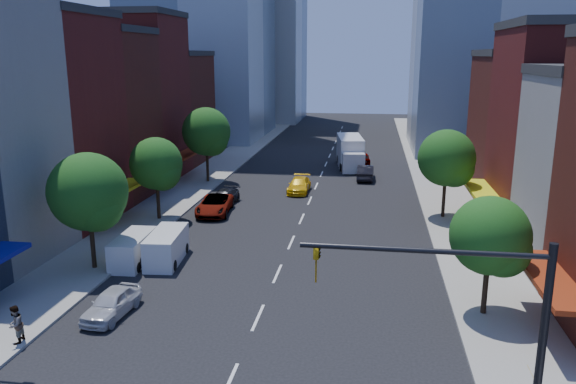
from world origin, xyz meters
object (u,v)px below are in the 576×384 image
(parked_car_front, at_px, (112,303))
(box_truck, at_px, (350,153))
(traffic_car_far, at_px, (363,158))
(traffic_car_oncoming, at_px, (365,172))
(cargo_van_near, at_px, (133,250))
(taxi, at_px, (299,185))
(cargo_van_far, at_px, (166,247))
(parked_car_rear, at_px, (224,198))
(pedestrian_far, at_px, (15,325))
(parked_car_second, at_px, (163,251))
(parked_car_third, at_px, (215,205))

(parked_car_front, bearing_deg, box_truck, 80.52)
(traffic_car_far, xyz_separation_m, box_truck, (-1.44, -2.34, 0.98))
(traffic_car_oncoming, bearing_deg, cargo_van_near, 63.50)
(taxi, xyz_separation_m, traffic_car_far, (5.86, 15.71, 0.02))
(cargo_van_far, xyz_separation_m, taxi, (6.08, 20.23, -0.29))
(cargo_van_far, relative_size, traffic_car_oncoming, 1.01)
(taxi, bearing_deg, parked_car_rear, -136.40)
(parked_car_front, relative_size, cargo_van_near, 0.92)
(traffic_car_far, bearing_deg, cargo_van_near, 63.08)
(cargo_van_far, bearing_deg, traffic_car_oncoming, 59.98)
(taxi, relative_size, pedestrian_far, 2.65)
(parked_car_second, xyz_separation_m, parked_car_third, (0.30, 11.37, 0.09))
(cargo_van_far, distance_m, traffic_car_oncoming, 29.68)
(parked_car_rear, bearing_deg, parked_car_third, -82.97)
(traffic_car_oncoming, height_order, traffic_car_far, traffic_car_oncoming)
(parked_car_second, distance_m, traffic_car_oncoming, 29.65)
(parked_car_front, relative_size, parked_car_second, 1.00)
(parked_car_third, bearing_deg, parked_car_second, -96.61)
(parked_car_front, relative_size, parked_car_rear, 0.91)
(cargo_van_near, bearing_deg, traffic_car_far, 66.42)
(parked_car_rear, height_order, traffic_car_oncoming, traffic_car_oncoming)
(box_truck, bearing_deg, cargo_van_near, -117.64)
(parked_car_rear, distance_m, traffic_car_far, 24.52)
(cargo_van_near, relative_size, traffic_car_far, 1.06)
(parked_car_front, relative_size, taxi, 0.86)
(pedestrian_far, bearing_deg, taxi, 158.74)
(cargo_van_near, height_order, taxi, cargo_van_near)
(parked_car_rear, xyz_separation_m, box_truck, (10.51, 19.08, 1.05))
(parked_car_front, relative_size, parked_car_third, 0.74)
(cargo_van_far, relative_size, taxi, 1.01)
(taxi, bearing_deg, parked_car_second, -107.21)
(parked_car_third, distance_m, taxi, 10.60)
(cargo_van_near, bearing_deg, parked_car_rear, 79.79)
(cargo_van_near, xyz_separation_m, traffic_car_oncoming, (14.43, 27.61, -0.14))
(parked_car_front, xyz_separation_m, cargo_van_near, (-1.99, 7.19, 0.23))
(parked_car_front, bearing_deg, parked_car_rear, 94.74)
(parked_car_third, distance_m, cargo_van_far, 11.55)
(traffic_car_oncoming, bearing_deg, pedestrian_far, 69.17)
(parked_car_second, height_order, cargo_van_near, cargo_van_near)
(parked_car_third, bearing_deg, traffic_car_oncoming, 45.96)
(parked_car_second, distance_m, parked_car_third, 11.37)
(taxi, xyz_separation_m, box_truck, (4.42, 13.37, 1.01))
(parked_car_third, distance_m, traffic_car_oncoming, 19.80)
(parked_car_second, height_order, parked_car_rear, parked_car_second)
(parked_car_second, distance_m, taxi, 21.04)
(traffic_car_far, distance_m, pedestrian_far, 49.64)
(parked_car_second, distance_m, traffic_car_far, 37.80)
(traffic_car_far, xyz_separation_m, pedestrian_far, (-14.95, -47.33, 0.34))
(parked_car_third, xyz_separation_m, cargo_van_near, (-1.99, -12.21, 0.16))
(cargo_van_far, xyz_separation_m, box_truck, (10.50, 33.60, 0.71))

